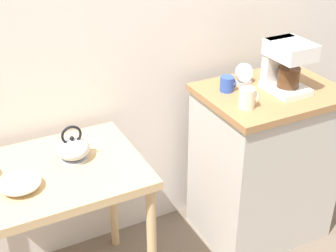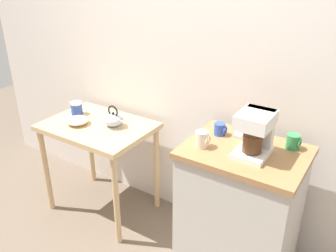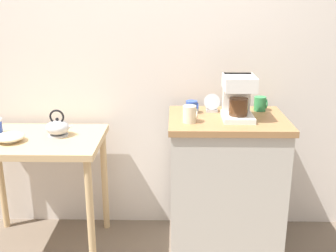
# 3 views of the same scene
# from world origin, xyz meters

# --- Properties ---
(wooden_table) EXTENTS (0.81, 0.58, 0.77)m
(wooden_table) POSITION_xyz_m (-0.58, 0.01, 0.66)
(wooden_table) COLOR tan
(wooden_table) RESTS_ON ground_plane
(kitchen_counter) EXTENTS (0.71, 0.54, 0.91)m
(kitchen_counter) POSITION_xyz_m (0.59, 0.01, 0.46)
(kitchen_counter) COLOR #BCB7AD
(kitchen_counter) RESTS_ON ground_plane
(bowl_stoneware) EXTENTS (0.17, 0.17, 0.05)m
(bowl_stoneware) POSITION_xyz_m (-0.71, -0.06, 0.80)
(bowl_stoneware) COLOR beige
(bowl_stoneware) RESTS_ON wooden_table
(teakettle) EXTENTS (0.18, 0.15, 0.17)m
(teakettle) POSITION_xyz_m (-0.45, 0.05, 0.83)
(teakettle) COLOR #B2B5BA
(teakettle) RESTS_ON wooden_table
(coffee_maker) EXTENTS (0.18, 0.22, 0.26)m
(coffee_maker) POSITION_xyz_m (0.64, -0.01, 1.05)
(coffee_maker) COLOR white
(coffee_maker) RESTS_ON kitchen_counter
(mug_small_cream) EXTENTS (0.08, 0.08, 0.10)m
(mug_small_cream) POSITION_xyz_m (0.36, -0.09, 0.96)
(mug_small_cream) COLOR beige
(mug_small_cream) RESTS_ON kitchen_counter
(mug_blue) EXTENTS (0.08, 0.07, 0.08)m
(mug_blue) POSITION_xyz_m (0.38, 0.11, 0.95)
(mug_blue) COLOR #2D4CAD
(mug_blue) RESTS_ON kitchen_counter
(mug_tall_green) EXTENTS (0.08, 0.07, 0.09)m
(mug_tall_green) POSITION_xyz_m (0.81, 0.18, 0.95)
(mug_tall_green) COLOR #338C4C
(mug_tall_green) RESTS_ON kitchen_counter
(table_clock) EXTENTS (0.10, 0.05, 0.11)m
(table_clock) POSITION_xyz_m (0.50, 0.14, 0.96)
(table_clock) COLOR #B2B5BA
(table_clock) RESTS_ON kitchen_counter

